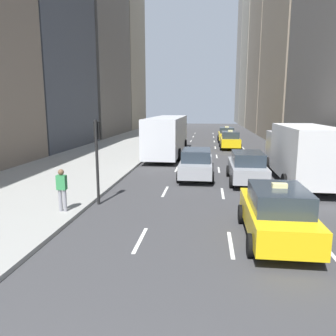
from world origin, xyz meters
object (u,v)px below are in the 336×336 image
object	(u,v)px
taxi_third	(230,140)
sedan_black_near	(247,167)
taxi_second	(276,213)
box_truck	(300,152)
pedestrian_far_walking	(62,188)
city_bus	(167,134)
traffic_light_pole	(97,148)
taxi_lead	(226,134)
sedan_silver_behind	(196,163)

from	to	relation	value
taxi_third	sedan_black_near	world-z (taller)	taxi_third
taxi_second	box_truck	distance (m)	8.80
taxi_third	pedestrian_far_walking	world-z (taller)	taxi_third
taxi_second	city_bus	size ratio (longest dim) A/B	0.38
taxi_third	sedan_black_near	distance (m)	14.70
box_truck	traffic_light_pole	distance (m)	10.90
pedestrian_far_walking	sedan_black_near	bearing A→B (deg)	40.32
sedan_black_near	pedestrian_far_walking	xyz separation A→B (m)	(-7.65, -6.49, 0.20)
sedan_black_near	city_bus	distance (m)	11.34
taxi_third	taxi_second	bearing A→B (deg)	-90.00
box_truck	traffic_light_pole	xyz separation A→B (m)	(-9.55, -5.21, 0.70)
taxi_lead	taxi_third	distance (m)	6.52
pedestrian_far_walking	traffic_light_pole	xyz separation A→B (m)	(0.90, 1.61, 1.34)
pedestrian_far_walking	city_bus	bearing A→B (deg)	82.88
sedan_black_near	sedan_silver_behind	xyz separation A→B (m)	(-2.80, 0.81, 0.00)
sedan_silver_behind	pedestrian_far_walking	distance (m)	8.76
taxi_third	sedan_black_near	size ratio (longest dim) A/B	0.96
taxi_lead	sedan_black_near	world-z (taller)	taxi_lead
taxi_third	box_truck	world-z (taller)	box_truck
box_truck	taxi_third	bearing A→B (deg)	101.03
taxi_lead	pedestrian_far_walking	distance (m)	28.74
box_truck	traffic_light_pole	size ratio (longest dim) A/B	2.33
taxi_second	taxi_third	size ratio (longest dim) A/B	1.00
sedan_silver_behind	city_bus	distance (m)	9.48
sedan_black_near	taxi_third	bearing A→B (deg)	90.00
sedan_black_near	traffic_light_pole	world-z (taller)	traffic_light_pole
sedan_black_near	pedestrian_far_walking	bearing A→B (deg)	-139.68
box_truck	taxi_lead	bearing A→B (deg)	97.64
sedan_silver_behind	city_bus	bearing A→B (deg)	107.34
taxi_second	sedan_silver_behind	distance (m)	9.21
taxi_lead	traffic_light_pole	world-z (taller)	traffic_light_pole
taxi_lead	box_truck	world-z (taller)	box_truck
sedan_black_near	traffic_light_pole	distance (m)	8.47
sedan_black_near	city_bus	bearing A→B (deg)	119.76
box_truck	sedan_silver_behind	bearing A→B (deg)	175.12
taxi_second	sedan_black_near	world-z (taller)	taxi_second
taxi_second	sedan_black_near	size ratio (longest dim) A/B	0.96
taxi_second	traffic_light_pole	xyz separation A→B (m)	(-6.75, 3.09, 1.53)
sedan_black_near	traffic_light_pole	bearing A→B (deg)	-144.13
taxi_second	city_bus	xyz separation A→B (m)	(-5.61, 17.78, 0.91)
traffic_light_pole	taxi_lead	bearing A→B (deg)	75.50
taxi_lead	city_bus	bearing A→B (deg)	-116.21
taxi_third	city_bus	world-z (taller)	city_bus
sedan_black_near	taxi_lead	bearing A→B (deg)	90.00
city_bus	taxi_lead	bearing A→B (deg)	63.79
sedan_black_near	city_bus	size ratio (longest dim) A/B	0.40
taxi_third	sedan_silver_behind	bearing A→B (deg)	-101.40
city_bus	traffic_light_pole	size ratio (longest dim) A/B	3.23
sedan_silver_behind	pedestrian_far_walking	bearing A→B (deg)	-123.60
sedan_silver_behind	traffic_light_pole	distance (m)	7.09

